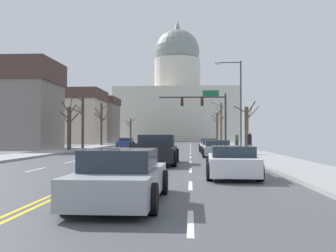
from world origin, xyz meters
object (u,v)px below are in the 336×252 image
at_px(sedan_near_04, 232,162).
at_px(pedestrian_00, 237,140).
at_px(sedan_near_02, 217,149).
at_px(street_lamp_right, 237,97).
at_px(sedan_oncoming_00, 126,142).
at_px(bicycle_parked, 249,150).
at_px(signal_gantry, 206,107).
at_px(sedan_near_01, 211,147).
at_px(sedan_near_05, 122,178).
at_px(sedan_near_00, 209,144).
at_px(pickup_truck_near_03, 156,151).
at_px(pedestrian_01, 249,142).
at_px(sedan_oncoming_01, 156,141).

height_order(sedan_near_04, pedestrian_00, pedestrian_00).
distance_m(sedan_near_02, pedestrian_00, 12.71).
height_order(street_lamp_right, sedan_oncoming_00, street_lamp_right).
bearing_deg(bicycle_parked, signal_gantry, 97.83).
relative_size(sedan_near_02, sedan_near_04, 0.99).
bearing_deg(sedan_oncoming_00, bicycle_parked, -60.79).
bearing_deg(sedan_near_01, sedan_near_05, -97.55).
xyz_separation_m(sedan_near_00, sedan_near_01, (-0.15, -7.25, -0.03)).
bearing_deg(pickup_truck_near_03, sedan_near_01, 74.78).
xyz_separation_m(pedestrian_00, bicycle_parked, (-0.53, -11.88, -0.55)).
distance_m(signal_gantry, pickup_truck_near_03, 25.67).
bearing_deg(signal_gantry, sedan_near_02, -89.88).
xyz_separation_m(pedestrian_01, bicycle_parked, (-0.14, -0.51, -0.59)).
height_order(sedan_near_00, pickup_truck_near_03, pickup_truck_near_03).
distance_m(street_lamp_right, bicycle_parked, 9.18).
bearing_deg(sedan_near_01, bicycle_parked, -66.57).
bearing_deg(sedan_near_04, sedan_near_02, 88.52).
xyz_separation_m(sedan_oncoming_00, pedestrian_01, (12.97, -22.45, 0.52)).
height_order(street_lamp_right, pedestrian_00, street_lamp_right).
bearing_deg(sedan_oncoming_01, sedan_near_04, -81.51).
xyz_separation_m(sedan_near_05, bicycle_parked, (5.84, 19.98, -0.09)).
bearing_deg(sedan_near_02, sedan_near_04, -91.48).
distance_m(sedan_near_05, pedestrian_01, 21.35).
xyz_separation_m(pickup_truck_near_03, sedan_near_04, (3.42, -6.38, -0.15)).
height_order(pedestrian_00, pedestrian_01, pedestrian_01).
height_order(sedan_near_02, sedan_near_04, sedan_near_02).
distance_m(signal_gantry, sedan_near_05, 37.63).
height_order(sedan_near_01, bicycle_parked, sedan_near_01).
relative_size(street_lamp_right, pedestrian_00, 5.16).
height_order(sedan_near_04, bicycle_parked, sedan_near_04).
bearing_deg(bicycle_parked, pedestrian_01, 75.04).
relative_size(signal_gantry, bicycle_parked, 4.47).
xyz_separation_m(sedan_near_00, pedestrian_01, (2.43, -12.38, 0.51)).
relative_size(sedan_near_00, sedan_near_04, 0.97).
bearing_deg(bicycle_parked, sedan_near_00, 100.09).
relative_size(sedan_near_00, sedan_near_02, 0.98).
relative_size(sedan_near_01, sedan_near_04, 1.01).
relative_size(sedan_near_04, sedan_oncoming_01, 1.00).
xyz_separation_m(sedan_near_02, sedan_near_04, (-0.35, -13.70, -0.00)).
bearing_deg(pickup_truck_near_03, sedan_near_00, 79.58).
relative_size(sedan_near_00, pedestrian_00, 2.66).
bearing_deg(sedan_near_04, pedestrian_00, 82.96).
xyz_separation_m(street_lamp_right, pedestrian_01, (-0.00, -7.44, -4.01)).
height_order(sedan_near_04, sedan_oncoming_00, sedan_near_04).
distance_m(sedan_oncoming_01, pedestrian_00, 23.43).
distance_m(street_lamp_right, pickup_truck_near_03, 17.51).
distance_m(sedan_near_04, bicycle_parked, 14.45).
height_order(signal_gantry, sedan_oncoming_01, signal_gantry).
distance_m(pickup_truck_near_03, pedestrian_00, 20.79).
height_order(sedan_near_02, sedan_oncoming_00, sedan_near_02).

